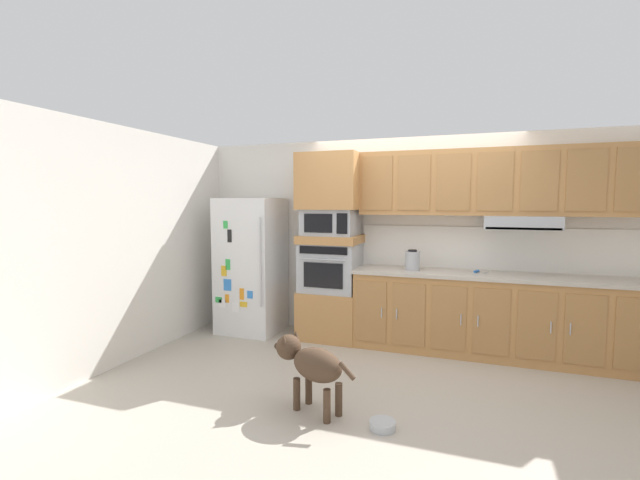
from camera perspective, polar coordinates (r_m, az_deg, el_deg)
ground_plane at (r=4.69m, az=9.92°, el=-16.40°), size 9.60×9.60×0.00m
back_kitchen_wall at (r=5.49m, az=12.08°, el=0.13°), size 6.20×0.12×2.50m
side_panel_left at (r=5.58m, az=-19.49°, el=0.04°), size 0.12×7.10×2.50m
refrigerator at (r=5.75m, az=-9.10°, el=-3.31°), size 0.76×0.73×1.76m
oven_base_cabinet at (r=5.51m, az=1.42°, el=-9.78°), size 0.74×0.62×0.60m
built_in_oven at (r=5.38m, az=1.43°, el=-3.60°), size 0.70×0.62×0.60m
appliance_mid_shelf at (r=5.35m, az=1.44°, el=0.11°), size 0.74×0.62×0.10m
microwave at (r=5.33m, az=1.44°, el=2.36°), size 0.64×0.54×0.32m
appliance_upper_cabinet at (r=5.33m, az=1.46°, el=7.74°), size 0.74×0.62×0.68m
lower_cabinet_run at (r=5.22m, az=21.62°, el=-9.39°), size 3.00×0.63×0.88m
countertop_slab at (r=5.13m, az=21.78°, el=-4.39°), size 3.04×0.64×0.04m
backsplash_panel at (r=5.38m, az=21.77°, el=-1.07°), size 3.04×0.02×0.50m
upper_cabinet_with_hood at (r=5.19m, az=22.29°, el=6.81°), size 3.00×0.48×0.88m
screwdriver at (r=5.15m, az=20.16°, el=-3.92°), size 0.16×0.15×0.03m
electric_kettle at (r=5.10m, az=12.16°, el=-2.68°), size 0.17×0.17×0.24m
dog at (r=3.65m, az=-1.27°, el=-15.98°), size 0.83×0.43×0.60m
dog_food_bowl at (r=3.56m, az=8.30°, el=-23.08°), size 0.20×0.20×0.06m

